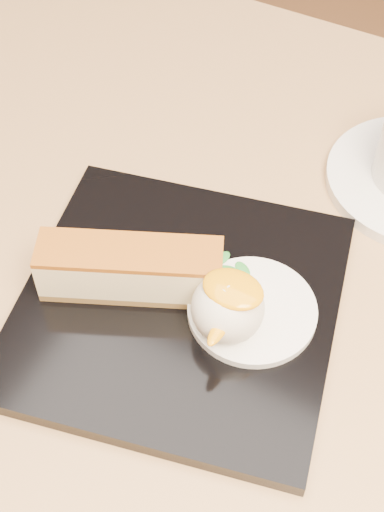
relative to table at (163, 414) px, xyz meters
The scene contains 7 objects.
table is the anchor object (origin of this frame).
dessert_plate 0.16m from the table, 47.05° to the left, with size 0.22×0.22×0.01m, color black.
cheesecake 0.19m from the table, 162.00° to the left, with size 0.13×0.08×0.04m.
cream_smear 0.18m from the table, 24.08° to the left, with size 0.09×0.09×0.01m, color white.
ice_cream_scoop 0.20m from the table, ahead, with size 0.05×0.05×0.05m, color white.
mango_sauce 0.22m from the table, 10.11° to the left, with size 0.04×0.03×0.01m, color #FCA207.
mint_sprig 0.18m from the table, 58.21° to the left, with size 0.03×0.02×0.00m.
Camera 1 is at (0.16, -0.24, 1.14)m, focal length 50.00 mm.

